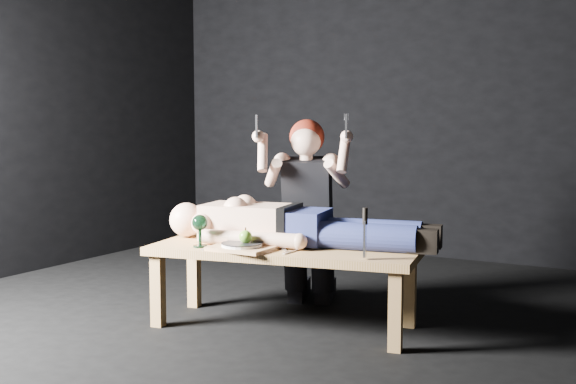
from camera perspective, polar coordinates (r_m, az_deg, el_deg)
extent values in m
plane|color=black|center=(3.81, 0.16, -11.51)|extent=(5.00, 5.00, 0.00)
plane|color=black|center=(5.97, 12.03, 9.05)|extent=(5.00, 0.00, 5.00)
cube|color=tan|center=(3.84, -0.37, -7.88)|extent=(1.55, 0.80, 0.45)
cube|color=tan|center=(3.71, -3.85, -4.67)|extent=(0.33, 0.24, 0.02)
cylinder|color=white|center=(3.71, -3.85, -4.39)|extent=(0.22, 0.22, 0.02)
sphere|color=#569E2B|center=(3.70, -3.54, -3.73)|extent=(0.07, 0.07, 0.07)
cube|color=#B2B2B7|center=(3.78, -6.52, -4.61)|extent=(0.03, 0.16, 0.01)
cube|color=#B2B2B7|center=(3.64, 0.31, -4.98)|extent=(0.02, 0.16, 0.01)
cube|color=#B2B2B7|center=(3.72, -0.53, -4.73)|extent=(0.13, 0.11, 0.01)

